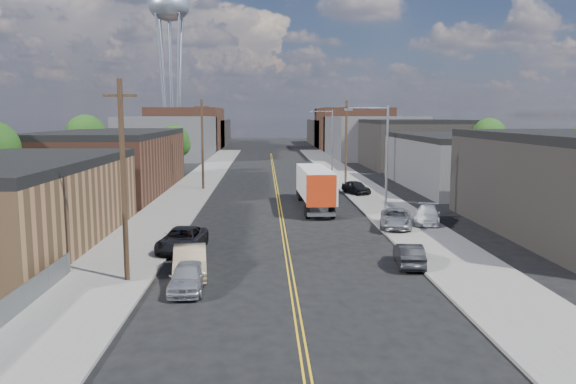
{
  "coord_description": "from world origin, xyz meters",
  "views": [
    {
      "loc": [
        -1.32,
        -17.4,
        8.27
      ],
      "look_at": [
        0.43,
        24.65,
        2.5
      ],
      "focal_mm": 35.0,
      "sensor_mm": 36.0,
      "label": 1
    }
  ],
  "objects": [
    {
      "name": "utility_pole_right",
      "position": [
        8.2,
        48.0,
        5.14
      ],
      "size": [
        1.6,
        0.26,
        10.0
      ],
      "color": "black",
      "rests_on": "ground"
    },
    {
      "name": "ground",
      "position": [
        0.0,
        60.0,
        0.0
      ],
      "size": [
        260.0,
        260.0,
        0.0
      ],
      "primitive_type": "plane",
      "color": "black",
      "rests_on": "ground"
    },
    {
      "name": "warehouse_brown",
      "position": [
        -18.0,
        44.0,
        3.3
      ],
      "size": [
        12.0,
        26.0,
        6.6
      ],
      "color": "#4D2B1F",
      "rests_on": "ground"
    },
    {
      "name": "industrial_right_b",
      "position": [
        22.0,
        46.0,
        3.05
      ],
      "size": [
        14.0,
        24.0,
        6.1
      ],
      "color": "#3B3B3E",
      "rests_on": "ground"
    },
    {
      "name": "tree_left_far",
      "position": [
        -13.94,
        62.0,
        4.57
      ],
      "size": [
        4.35,
        4.2,
        6.97
      ],
      "color": "black",
      "rests_on": "ground"
    },
    {
      "name": "skyline_left_a",
      "position": [
        -20.0,
        95.0,
        4.0
      ],
      "size": [
        16.0,
        30.0,
        8.0
      ],
      "primitive_type": "cube",
      "color": "#3B3B3E",
      "rests_on": "ground"
    },
    {
      "name": "car_left_b",
      "position": [
        -5.21,
        10.95,
        0.78
      ],
      "size": [
        2.22,
        4.9,
        1.56
      ],
      "primitive_type": "imported",
      "rotation": [
        0.0,
        0.0,
        0.12
      ],
      "color": "#947F61",
      "rests_on": "ground"
    },
    {
      "name": "car_right_oncoming",
      "position": [
        6.6,
        12.43,
        0.64
      ],
      "size": [
        1.78,
        4.01,
        1.28
      ],
      "primitive_type": "imported",
      "rotation": [
        0.0,
        0.0,
        3.03
      ],
      "color": "black",
      "rests_on": "ground"
    },
    {
      "name": "tree_left_mid",
      "position": [
        -23.94,
        55.0,
        5.48
      ],
      "size": [
        5.1,
        5.04,
        8.37
      ],
      "color": "black",
      "rests_on": "ground"
    },
    {
      "name": "utility_pole_left_near",
      "position": [
        -8.2,
        10.0,
        5.14
      ],
      "size": [
        1.6,
        0.26,
        10.0
      ],
      "color": "black",
      "rests_on": "ground"
    },
    {
      "name": "utility_pole_left_far",
      "position": [
        -8.2,
        45.0,
        5.14
      ],
      "size": [
        1.6,
        0.26,
        10.0
      ],
      "color": "black",
      "rests_on": "ground"
    },
    {
      "name": "semi_truck",
      "position": [
        3.11,
        32.88,
        2.07
      ],
      "size": [
        2.7,
        13.96,
        3.63
      ],
      "rotation": [
        0.0,
        0.0,
        0.03
      ],
      "color": "silver",
      "rests_on": "ground"
    },
    {
      "name": "tree_right_far",
      "position": [
        30.06,
        60.0,
        5.18
      ],
      "size": [
        4.85,
        4.76,
        7.91
      ],
      "color": "black",
      "rests_on": "ground"
    },
    {
      "name": "car_left_a",
      "position": [
        -5.0,
        8.51,
        0.68
      ],
      "size": [
        1.64,
        4.02,
        1.37
      ],
      "primitive_type": "imported",
      "rotation": [
        0.0,
        0.0,
        0.01
      ],
      "color": "#A4A6A9",
      "rests_on": "ground"
    },
    {
      "name": "car_ahead_truck",
      "position": [
        4.5,
        46.08,
        0.65
      ],
      "size": [
        2.62,
        4.86,
        1.3
      ],
      "primitive_type": "imported",
      "rotation": [
        0.0,
        0.0,
        -0.1
      ],
      "color": "black",
      "rests_on": "ground"
    },
    {
      "name": "skyline_left_b",
      "position": [
        -20.0,
        120.0,
        5.0
      ],
      "size": [
        16.0,
        26.0,
        10.0
      ],
      "primitive_type": "cube",
      "color": "#4D2B1F",
      "rests_on": "ground"
    },
    {
      "name": "streetlight_near",
      "position": [
        7.6,
        25.0,
        5.33
      ],
      "size": [
        3.39,
        0.25,
        9.0
      ],
      "color": "gray",
      "rests_on": "ground"
    },
    {
      "name": "skyline_right_c",
      "position": [
        20.0,
        140.0,
        3.5
      ],
      "size": [
        16.0,
        40.0,
        7.0
      ],
      "primitive_type": "cube",
      "color": "black",
      "rests_on": "ground"
    },
    {
      "name": "car_right_lot_a",
      "position": [
        8.2,
        22.48,
        0.82
      ],
      "size": [
        3.23,
        5.18,
        1.33
      ],
      "primitive_type": "imported",
      "rotation": [
        0.0,
        0.0,
        -0.22
      ],
      "color": "#95989A",
      "rests_on": "sidewalk_right"
    },
    {
      "name": "sidewalk_left",
      "position": [
        -9.5,
        45.0,
        0.07
      ],
      "size": [
        5.0,
        140.0,
        0.15
      ],
      "primitive_type": "cube",
      "color": "slate",
      "rests_on": "ground"
    },
    {
      "name": "centerline",
      "position": [
        0.0,
        45.0,
        0.01
      ],
      "size": [
        0.32,
        120.0,
        0.01
      ],
      "primitive_type": "cube",
      "color": "gold",
      "rests_on": "ground"
    },
    {
      "name": "car_right_lot_c",
      "position": [
        8.2,
        40.33,
        0.83
      ],
      "size": [
        2.98,
        4.28,
        1.35
      ],
      "primitive_type": "imported",
      "rotation": [
        0.0,
        0.0,
        0.39
      ],
      "color": "black",
      "rests_on": "sidewalk_right"
    },
    {
      "name": "car_left_c",
      "position": [
        -6.4,
        16.41,
        0.72
      ],
      "size": [
        2.9,
        5.41,
        1.44
      ],
      "primitive_type": "imported",
      "rotation": [
        0.0,
        0.0,
        -0.1
      ],
      "color": "black",
      "rests_on": "ground"
    },
    {
      "name": "water_tower",
      "position": [
        -22.0,
        110.0,
        30.65
      ],
      "size": [
        9.0,
        9.0,
        36.9
      ],
      "color": "gray",
      "rests_on": "ground"
    },
    {
      "name": "sidewalk_right",
      "position": [
        9.5,
        45.0,
        0.07
      ],
      "size": [
        5.0,
        140.0,
        0.15
      ],
      "primitive_type": "cube",
      "color": "slate",
      "rests_on": "ground"
    },
    {
      "name": "car_right_lot_b",
      "position": [
        11.0,
        24.0,
        0.8
      ],
      "size": [
        3.11,
        4.82,
        1.3
      ],
      "primitive_type": "imported",
      "rotation": [
        0.0,
        0.0,
        -0.31
      ],
      "color": "silver",
      "rests_on": "sidewalk_right"
    },
    {
      "name": "streetlight_far",
      "position": [
        7.6,
        60.0,
        5.33
      ],
      "size": [
        3.39,
        0.25,
        9.0
      ],
      "color": "gray",
      "rests_on": "ground"
    },
    {
      "name": "skyline_left_c",
      "position": [
        -20.0,
        140.0,
        3.5
      ],
      "size": [
        16.0,
        40.0,
        7.0
      ],
      "primitive_type": "cube",
      "color": "black",
      "rests_on": "ground"
    },
    {
      "name": "skyline_right_b",
      "position": [
        20.0,
        120.0,
        5.0
      ],
      "size": [
        16.0,
        26.0,
        10.0
      ],
      "primitive_type": "cube",
      "color": "#4D2B1F",
      "rests_on": "ground"
    },
    {
      "name": "skyline_right_a",
      "position": [
        20.0,
        95.0,
        4.0
      ],
      "size": [
        16.0,
        30.0,
        8.0
      ],
      "primitive_type": "cube",
      "color": "#3B3B3E",
      "rests_on": "ground"
    },
    {
      "name": "industrial_right_c",
      "position": [
        22.0,
        72.0,
        3.8
      ],
      "size": [
        14.0,
        22.0,
        7.6
      ],
      "color": "black",
      "rests_on": "ground"
    }
  ]
}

